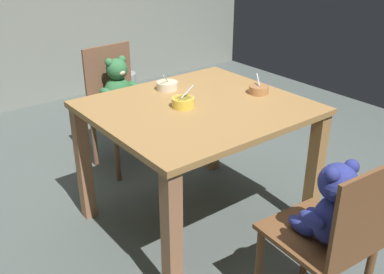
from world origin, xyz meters
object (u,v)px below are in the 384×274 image
(teddy_chair_far_center, at_px, (119,94))
(metal_pail, at_px, (124,86))
(teddy_chair_near_front, at_px, (331,220))
(porridge_bowl_cream_far_center, at_px, (167,85))
(porridge_bowl_yellow_center, at_px, (183,102))
(dining_table, at_px, (198,127))
(porridge_bowl_terracotta_near_right, at_px, (259,89))

(teddy_chair_far_center, bearing_deg, metal_pail, 145.77)
(teddy_chair_near_front, distance_m, porridge_bowl_cream_far_center, 1.26)
(porridge_bowl_cream_far_center, bearing_deg, porridge_bowl_yellow_center, -108.58)
(dining_table, relative_size, porridge_bowl_cream_far_center, 8.69)
(teddy_chair_far_center, xyz_separation_m, porridge_bowl_cream_far_center, (-0.00, -0.61, 0.23))
(porridge_bowl_yellow_center, bearing_deg, teddy_chair_near_front, -87.87)
(dining_table, relative_size, porridge_bowl_terracotta_near_right, 9.56)
(dining_table, relative_size, teddy_chair_near_front, 1.31)
(porridge_bowl_yellow_center, distance_m, metal_pail, 2.37)
(teddy_chair_far_center, xyz_separation_m, metal_pail, (0.71, 1.23, -0.42))
(porridge_bowl_cream_far_center, relative_size, porridge_bowl_terracotta_near_right, 1.10)
(porridge_bowl_cream_far_center, bearing_deg, dining_table, -93.11)
(porridge_bowl_terracotta_near_right, distance_m, metal_pail, 2.34)
(porridge_bowl_yellow_center, height_order, porridge_bowl_cream_far_center, porridge_bowl_yellow_center)
(teddy_chair_near_front, bearing_deg, teddy_chair_far_center, 2.20)
(porridge_bowl_terracotta_near_right, bearing_deg, teddy_chair_far_center, 110.60)
(porridge_bowl_yellow_center, bearing_deg, porridge_bowl_terracotta_near_right, -11.52)
(dining_table, height_order, teddy_chair_near_front, teddy_chair_near_front)
(teddy_chair_far_center, xyz_separation_m, teddy_chair_near_front, (-0.06, -1.85, -0.00))
(porridge_bowl_yellow_center, xyz_separation_m, porridge_bowl_terracotta_near_right, (0.47, -0.10, -0.00))
(porridge_bowl_terracotta_near_right, bearing_deg, porridge_bowl_yellow_center, 168.48)
(teddy_chair_far_center, bearing_deg, porridge_bowl_terracotta_near_right, 16.60)
(teddy_chair_near_front, relative_size, porridge_bowl_cream_far_center, 6.62)
(porridge_bowl_yellow_center, bearing_deg, metal_pail, 69.05)
(teddy_chair_near_front, xyz_separation_m, porridge_bowl_yellow_center, (-0.04, 0.95, 0.23))
(teddy_chair_far_center, distance_m, teddy_chair_near_front, 1.85)
(dining_table, bearing_deg, teddy_chair_far_center, 88.78)
(teddy_chair_near_front, xyz_separation_m, metal_pail, (0.78, 3.08, -0.41))
(porridge_bowl_yellow_center, xyz_separation_m, porridge_bowl_cream_far_center, (0.10, 0.29, -0.00))
(dining_table, distance_m, porridge_bowl_cream_far_center, 0.35)
(porridge_bowl_yellow_center, distance_m, porridge_bowl_terracotta_near_right, 0.48)
(dining_table, height_order, teddy_chair_far_center, teddy_chair_far_center)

